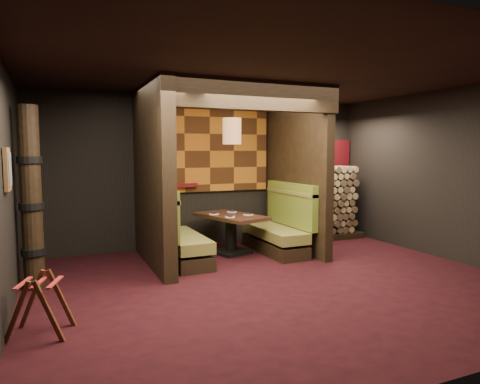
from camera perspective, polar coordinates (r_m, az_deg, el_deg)
The scene contains 23 objects.
floor at distance 6.03m, azimuth 5.05°, elevation -12.13°, with size 6.50×5.50×0.02m, color black.
ceiling at distance 5.85m, azimuth 5.29°, elevation 15.77°, with size 6.50×5.50×0.02m, color black.
wall_back at distance 8.29m, azimuth -4.04°, elevation 2.77°, with size 6.50×0.02×2.85m, color black.
wall_front at distance 3.61m, azimuth 26.73°, elevation -1.26°, with size 6.50×0.02×2.85m, color black.
wall_left at distance 5.08m, azimuth -29.07°, elevation 0.42°, with size 0.02×5.50×2.85m, color black.
wall_right at distance 7.87m, azimuth 26.51°, elevation 2.07°, with size 0.02×5.50×2.85m, color black.
partition_left at distance 6.85m, azimuth -11.61°, elevation 2.12°, with size 0.20×2.20×2.85m, color black.
partition_right at distance 7.88m, azimuth 7.53°, elevation 2.60°, with size 0.15×2.10×2.85m, color black.
header_beam at distance 6.42m, azimuth 1.98°, elevation 12.79°, with size 2.85×0.18×0.44m, color black.
tapa_back_panel at distance 8.22m, azimuth -4.11°, elevation 5.50°, with size 2.40×0.06×1.55m, color #AF641C.
tapa_side_panel at distance 7.04m, azimuth -11.01°, elevation 5.67°, with size 0.04×1.85×1.45m, color #AF641C.
lacquer_shelf at distance 8.02m, azimuth -7.81°, elevation 0.89°, with size 0.60×0.12×0.07m, color #581216.
booth_bench_left at distance 7.07m, azimuth -8.35°, elevation -6.11°, with size 0.68×1.60×1.14m.
booth_bench_right at distance 7.77m, azimuth 5.29°, elevation -5.02°, with size 0.68×1.60×1.14m.
dining_table at distance 7.59m, azimuth -1.21°, elevation -4.78°, with size 1.07×1.47×0.70m.
place_settings at distance 7.55m, azimuth -1.21°, elevation -2.95°, with size 0.71×0.73×0.03m.
pendant_lamp at distance 7.44m, azimuth -1.08°, elevation 8.11°, with size 0.32×0.32×0.92m.
framed_picture at distance 5.17m, azimuth -28.59°, elevation 2.68°, with size 0.05×0.36×0.46m.
luggage_rack at distance 4.78m, azimuth -25.12°, elevation -13.22°, with size 0.69×0.58×0.65m.
totem_column at distance 6.18m, azimuth -26.07°, elevation -0.90°, with size 0.31×0.31×2.40m.
firewood_stack at distance 9.01m, azimuth 10.72°, elevation -1.40°, with size 1.73×0.70×1.50m.
mosaic_header at distance 9.23m, azimuth 9.67°, elevation 5.18°, with size 1.83×0.10×0.56m, color maroon.
bay_front_post at distance 8.15m, azimuth 7.13°, elevation 2.70°, with size 0.08×0.08×2.85m, color black.
Camera 1 is at (-2.76, -5.04, 1.81)m, focal length 32.00 mm.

